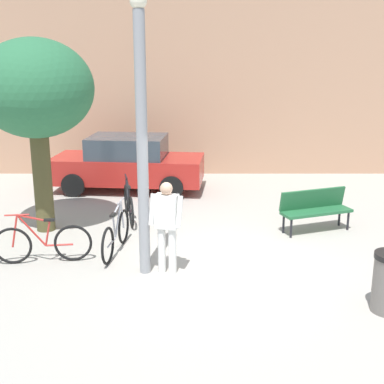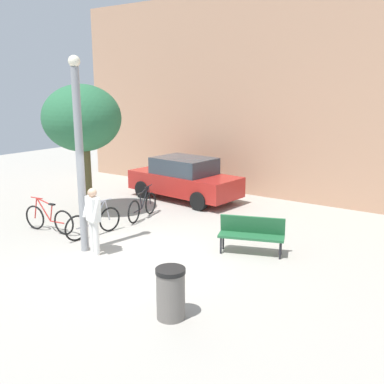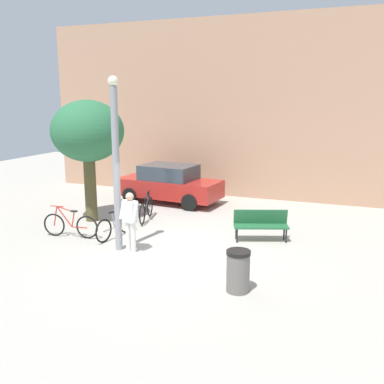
% 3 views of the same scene
% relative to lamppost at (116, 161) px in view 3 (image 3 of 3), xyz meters
% --- Properties ---
extents(ground_plane, '(36.00, 36.00, 0.00)m').
position_rel_lamppost_xyz_m(ground_plane, '(1.43, 0.32, -2.51)').
color(ground_plane, '#A8A399').
extents(building_facade, '(18.02, 2.00, 7.45)m').
position_rel_lamppost_xyz_m(building_facade, '(1.43, 8.69, 1.21)').
color(building_facade, tan).
rests_on(building_facade, ground_plane).
extents(lamppost, '(0.28, 0.28, 4.74)m').
position_rel_lamppost_xyz_m(lamppost, '(0.00, 0.00, 0.00)').
color(lamppost, gray).
rests_on(lamppost, ground_plane).
extents(person_by_lamppost, '(0.63, 0.41, 1.67)m').
position_rel_lamppost_xyz_m(person_by_lamppost, '(0.40, -0.04, -1.55)').
color(person_by_lamppost, white).
rests_on(person_by_lamppost, ground_plane).
extents(park_bench, '(1.67, 0.99, 0.92)m').
position_rel_lamppost_xyz_m(park_bench, '(3.54, 2.22, -1.97)').
color(park_bench, '#236038').
rests_on(park_bench, ground_plane).
extents(plaza_tree, '(2.42, 2.42, 4.12)m').
position_rel_lamppost_xyz_m(plaza_tree, '(-2.40, 2.26, 0.53)').
color(plaza_tree, '#4D4828').
rests_on(plaza_tree, ground_plane).
extents(bicycle_silver, '(0.30, 1.80, 0.97)m').
position_rel_lamppost_xyz_m(bicycle_silver, '(-0.64, 0.92, -2.13)').
color(bicycle_silver, black).
rests_on(bicycle_silver, ground_plane).
extents(bicycle_red, '(1.80, 0.28, 0.97)m').
position_rel_lamppost_xyz_m(bicycle_red, '(-1.95, 0.43, -2.13)').
color(bicycle_red, black).
rests_on(bicycle_red, ground_plane).
extents(bicycle_black, '(0.45, 1.78, 0.97)m').
position_rel_lamppost_xyz_m(bicycle_black, '(-0.65, 2.97, -2.13)').
color(bicycle_black, black).
rests_on(bicycle_black, ground_plane).
extents(parked_car_red, '(4.35, 2.14, 1.55)m').
position_rel_lamppost_xyz_m(parked_car_red, '(-0.97, 5.67, -1.74)').
color(parked_car_red, '#AD231E').
rests_on(parked_car_red, ground_plane).
extents(trash_bin, '(0.53, 0.53, 0.94)m').
position_rel_lamppost_xyz_m(trash_bin, '(3.82, -1.44, -2.04)').
color(trash_bin, '#66605B').
rests_on(trash_bin, ground_plane).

